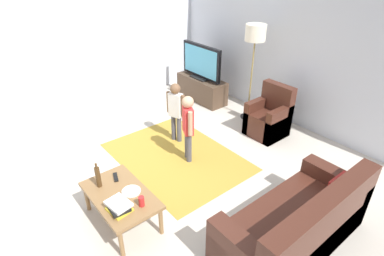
{
  "coord_description": "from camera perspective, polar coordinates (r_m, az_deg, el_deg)",
  "views": [
    {
      "loc": [
        3.01,
        -1.85,
        2.86
      ],
      "look_at": [
        0.0,
        0.6,
        0.65
      ],
      "focal_mm": 29.14,
      "sensor_mm": 36.0,
      "label": 1
    }
  ],
  "objects": [
    {
      "name": "wall_left",
      "position": [
        6.47,
        -22.06,
        14.08
      ],
      "size": [
        0.12,
        6.0,
        2.7
      ],
      "primitive_type": "cube",
      "color": "silver",
      "rests_on": "ground"
    },
    {
      "name": "tv",
      "position": [
        6.62,
        1.71,
        11.95
      ],
      "size": [
        1.1,
        0.28,
        0.71
      ],
      "color": "black",
      "rests_on": "tv_stand"
    },
    {
      "name": "wall_back",
      "position": [
        5.9,
        18.93,
        13.28
      ],
      "size": [
        6.0,
        0.12,
        2.7
      ],
      "primitive_type": "cube",
      "color": "silver",
      "rests_on": "ground"
    },
    {
      "name": "soda_can",
      "position": [
        3.54,
        -9.23,
        -13.1
      ],
      "size": [
        0.07,
        0.07,
        0.12
      ],
      "primitive_type": "cylinder",
      "color": "red",
      "rests_on": "coffee_table"
    },
    {
      "name": "book_stack",
      "position": [
        3.54,
        -13.26,
        -13.77
      ],
      "size": [
        0.3,
        0.25,
        0.09
      ],
      "color": "yellow",
      "rests_on": "coffee_table"
    },
    {
      "name": "coffee_table",
      "position": [
        3.79,
        -12.96,
        -12.24
      ],
      "size": [
        1.0,
        0.6,
        0.42
      ],
      "color": "olive",
      "rests_on": "ground"
    },
    {
      "name": "tv_remote",
      "position": [
        4.0,
        -13.79,
        -8.72
      ],
      "size": [
        0.18,
        0.1,
        0.02
      ],
      "primitive_type": "cube",
      "rotation": [
        0.0,
        0.0,
        -0.35
      ],
      "color": "black",
      "rests_on": "coffee_table"
    },
    {
      "name": "ground",
      "position": [
        4.54,
        -5.97,
        -9.52
      ],
      "size": [
        7.8,
        7.8,
        0.0
      ],
      "primitive_type": "plane",
      "color": "beige"
    },
    {
      "name": "area_rug",
      "position": [
        5.0,
        -2.87,
        -5.22
      ],
      "size": [
        2.2,
        1.6,
        0.01
      ],
      "primitive_type": "cube",
      "color": "#B28C33",
      "rests_on": "ground"
    },
    {
      "name": "tv_stand",
      "position": [
        6.84,
        1.77,
        7.15
      ],
      "size": [
        1.2,
        0.44,
        0.5
      ],
      "color": "#4C3828",
      "rests_on": "ground"
    },
    {
      "name": "couch",
      "position": [
        3.68,
        19.03,
        -16.78
      ],
      "size": [
        0.8,
        1.8,
        0.86
      ],
      "color": "#472319",
      "rests_on": "ground"
    },
    {
      "name": "child_near_tv",
      "position": [
        5.12,
        -2.99,
        3.77
      ],
      "size": [
        0.33,
        0.19,
        1.04
      ],
      "color": "#4C4C59",
      "rests_on": "ground"
    },
    {
      "name": "bottle",
      "position": [
        3.85,
        -16.81,
        -8.53
      ],
      "size": [
        0.06,
        0.06,
        0.33
      ],
      "color": "#4C3319",
      "rests_on": "coffee_table"
    },
    {
      "name": "plate",
      "position": [
        3.76,
        -11.06,
        -11.3
      ],
      "size": [
        0.22,
        0.22,
        0.02
      ],
      "color": "white",
      "rests_on": "coffee_table"
    },
    {
      "name": "child_center",
      "position": [
        4.6,
        -0.74,
        0.9
      ],
      "size": [
        0.33,
        0.21,
        1.07
      ],
      "color": "#4C4C59",
      "rests_on": "ground"
    },
    {
      "name": "floor_lamp",
      "position": [
        5.73,
        11.48,
        15.81
      ],
      "size": [
        0.36,
        0.36,
        1.78
      ],
      "color": "#262626",
      "rests_on": "ground"
    },
    {
      "name": "armchair",
      "position": [
        5.64,
        13.99,
        1.68
      ],
      "size": [
        0.6,
        0.6,
        0.9
      ],
      "color": "#472319",
      "rests_on": "ground"
    }
  ]
}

